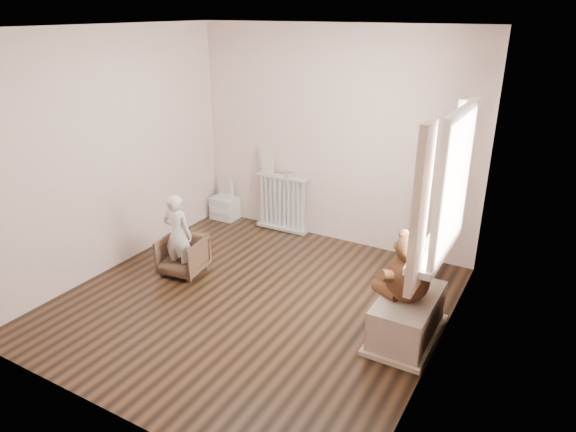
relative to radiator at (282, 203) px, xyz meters
The scene contains 19 objects.
floor 1.84m from the radiator, 69.14° to the right, with size 3.60×3.60×0.01m, color black.
ceiling 2.85m from the radiator, 69.14° to the right, with size 3.60×3.60×0.01m, color white.
back_wall 1.12m from the radiator, 10.62° to the left, with size 3.60×0.02×2.60m, color #F0E2CF.
front_wall 3.65m from the radiator, 79.58° to the right, with size 3.60×0.02×2.60m, color #F0E2CF.
left_wall 2.24m from the radiator, 124.62° to the right, with size 0.02×3.60×2.60m, color #F0E2CF.
right_wall 3.10m from the radiator, 34.55° to the right, with size 0.02×3.60×2.60m, color #F0E2CF.
window 2.96m from the radiator, 29.90° to the right, with size 0.03×0.90×1.10m, color white.
window_sill 2.73m from the radiator, 30.85° to the right, with size 0.22×1.10×0.06m, color silver.
curtain_left 3.17m from the radiator, 40.41° to the right, with size 0.06×0.26×1.30m, color #C8B098.
curtain_right 2.63m from the radiator, 19.48° to the right, with size 0.06×0.26×1.30m, color #C8B098.
radiator is the anchor object (origin of this frame).
paper_doll 0.55m from the radiator, behind, with size 0.17×0.02×0.29m, color beige.
tin_a 0.41m from the radiator, ahead, with size 0.09×0.09×0.06m, color #A59E8C.
toy_vanity 0.92m from the radiator, behind, with size 0.36×0.26×0.56m, color silver.
armchair 1.60m from the radiator, 103.30° to the right, with size 0.45×0.46×0.42m, color #4E3525.
child 1.64m from the radiator, 102.90° to the right, with size 0.34×0.22×0.92m, color silver.
toy_bench 2.63m from the radiator, 34.70° to the right, with size 0.46×0.87×0.41m, color #C4B098.
teddy_bear 2.65m from the radiator, 35.79° to the right, with size 0.50×0.39×0.62m, color #3B2010, non-canonical shape.
plush_cat 2.57m from the radiator, 23.08° to the right, with size 0.14×0.24×0.20m, color gray, non-canonical shape.
Camera 1 is at (2.52, -3.71, 2.75)m, focal length 32.00 mm.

